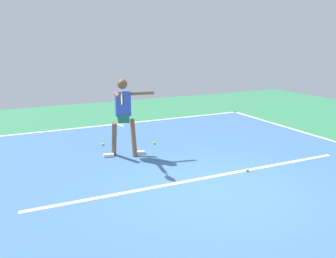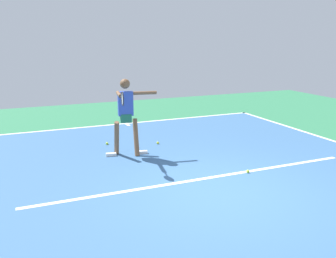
{
  "view_description": "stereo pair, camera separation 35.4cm",
  "coord_description": "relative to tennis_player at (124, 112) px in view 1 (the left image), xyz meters",
  "views": [
    {
      "loc": [
        3.64,
        5.19,
        2.7
      ],
      "look_at": [
        0.46,
        -1.4,
        0.9
      ],
      "focal_mm": 39.93,
      "sensor_mm": 36.0,
      "label": 1
    },
    {
      "loc": [
        3.31,
        5.33,
        2.7
      ],
      "look_at": [
        0.46,
        -1.4,
        0.9
      ],
      "focal_mm": 39.93,
      "sensor_mm": 36.0,
      "label": 2
    }
  ],
  "objects": [
    {
      "name": "court_surface",
      "position": [
        -0.93,
        2.76,
        -1.04
      ],
      "size": [
        9.13,
        12.04,
        0.0
      ],
      "primitive_type": "cube",
      "color": "#38608E",
      "rests_on": "ground_plane"
    },
    {
      "name": "tennis_ball_by_sideline",
      "position": [
        -1.01,
        -0.6,
        -1.01
      ],
      "size": [
        0.07,
        0.07,
        0.07
      ],
      "primitive_type": "sphere",
      "color": "yellow",
      "rests_on": "ground_plane"
    },
    {
      "name": "court_line_baseline_near",
      "position": [
        -0.93,
        -3.22,
        -1.04
      ],
      "size": [
        9.13,
        0.1,
        0.01
      ],
      "primitive_type": "cube",
      "color": "white",
      "rests_on": "ground_plane"
    },
    {
      "name": "court_line_service",
      "position": [
        -0.93,
        2.03,
        -1.04
      ],
      "size": [
        6.85,
        0.1,
        0.01
      ],
      "primitive_type": "cube",
      "color": "white",
      "rests_on": "ground_plane"
    },
    {
      "name": "ground_plane",
      "position": [
        -0.93,
        2.76,
        -1.04
      ],
      "size": [
        20.44,
        20.44,
        0.0
      ],
      "primitive_type": "plane",
      "color": "#2D754C"
    },
    {
      "name": "tennis_player",
      "position": [
        0.0,
        0.0,
        0.0
      ],
      "size": [
        1.21,
        1.25,
        1.81
      ],
      "rotation": [
        0.0,
        0.0,
        -0.16
      ],
      "color": "brown",
      "rests_on": "ground_plane"
    },
    {
      "name": "tennis_ball_far_corner",
      "position": [
        -1.93,
        2.09,
        -1.01
      ],
      "size": [
        0.07,
        0.07,
        0.07
      ],
      "primitive_type": "sphere",
      "color": "#C6E53D",
      "rests_on": "ground_plane"
    },
    {
      "name": "tennis_ball_by_baseline",
      "position": [
        0.22,
        -1.06,
        -1.01
      ],
      "size": [
        0.07,
        0.07,
        0.07
      ],
      "primitive_type": "sphere",
      "color": "#C6E53D",
      "rests_on": "ground_plane"
    },
    {
      "name": "court_line_centre_mark",
      "position": [
        -0.93,
        -3.02,
        -1.04
      ],
      "size": [
        0.1,
        0.3,
        0.01
      ],
      "primitive_type": "cube",
      "color": "white",
      "rests_on": "ground_plane"
    }
  ]
}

